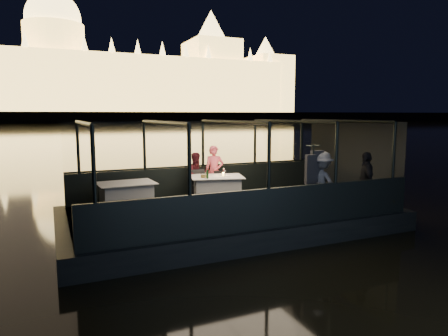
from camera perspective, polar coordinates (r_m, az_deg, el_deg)
name	(u,v)px	position (r m, az deg, el deg)	size (l,w,h in m)	color
river_water	(71,129)	(89.55, -21.06, 5.22)	(500.00, 500.00, 0.00)	black
boat_hull	(230,227)	(10.76, 0.87, -8.47)	(8.60, 4.40, 1.00)	black
boat_deck	(230,210)	(10.63, 0.87, -5.99)	(8.00, 4.00, 0.04)	black
gunwale_port	(203,181)	(12.35, -2.99, -1.86)	(8.00, 0.08, 0.90)	black
gunwale_starboard	(268,209)	(8.80, 6.34, -5.79)	(8.00, 0.08, 0.90)	black
cabin_glass_port	(203,144)	(12.21, -3.03, 3.47)	(8.00, 0.02, 1.40)	#99B2B2
cabin_glass_starboard	(269,156)	(8.60, 6.45, 1.69)	(8.00, 0.02, 1.40)	#99B2B2
cabin_roof_glass	(230,122)	(10.34, 0.90, 6.61)	(8.00, 4.00, 0.02)	#99B2B2
end_wall_fore	(66,175)	(9.49, -21.64, -0.99)	(0.02, 4.00, 2.30)	black
end_wall_aft	(351,159)	(12.61, 17.65, 1.20)	(0.02, 4.00, 2.30)	black
canopy_ribs	(230,166)	(10.42, 0.89, 0.28)	(8.00, 4.00, 2.30)	black
embankment	(57,119)	(219.45, -22.77, 6.53)	(400.00, 140.00, 6.00)	#423D33
parliament_building	(55,51)	(186.27, -23.00, 15.08)	(220.00, 32.00, 60.00)	#F2D18C
dining_table_central	(217,189)	(11.28, -1.01, -3.09)	(1.45, 1.05, 0.77)	silver
dining_table_aft	(127,197)	(10.60, -13.73, -4.00)	(1.42, 1.03, 0.76)	silver
chair_port_left	(200,185)	(11.59, -3.44, -2.49)	(0.41, 0.41, 0.88)	black
chair_port_right	(222,184)	(11.82, -0.24, -2.28)	(0.38, 0.38, 0.81)	black
coat_stand	(312,181)	(9.82, 12.53, -1.83)	(0.50, 0.40, 1.80)	black
person_woman_coral	(214,173)	(12.00, -1.41, -0.68)	(0.56, 0.38, 1.57)	#F2586A
person_man_maroon	(197,174)	(11.79, -3.88, -0.84)	(0.66, 0.52, 1.38)	#3F1118
passenger_stripe	(321,182)	(10.08, 13.73, -1.92)	(1.04, 0.58, 1.60)	white
passenger_dark	(366,179)	(10.86, 19.59, -1.47)	(0.91, 0.38, 1.55)	black
wine_bottle	(207,173)	(10.80, -2.39, -0.73)	(0.06, 0.06, 0.29)	#133616
bread_basket	(204,176)	(11.00, -2.86, -1.16)	(0.19, 0.19, 0.07)	olive
amber_candle	(223,174)	(11.28, -0.13, -0.93)	(0.06, 0.06, 0.09)	yellow
plate_near	(228,176)	(11.22, 0.61, -1.14)	(0.21, 0.21, 0.01)	white
plate_far	(205,176)	(11.16, -2.67, -1.19)	(0.22, 0.22, 0.01)	white
wine_glass_white	(205,175)	(10.78, -2.70, -1.04)	(0.06, 0.06, 0.17)	silver
wine_glass_red	(224,172)	(11.43, -0.04, -0.54)	(0.06, 0.06, 0.19)	white
wine_glass_empty	(225,174)	(11.07, 0.11, -0.80)	(0.06, 0.06, 0.18)	white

